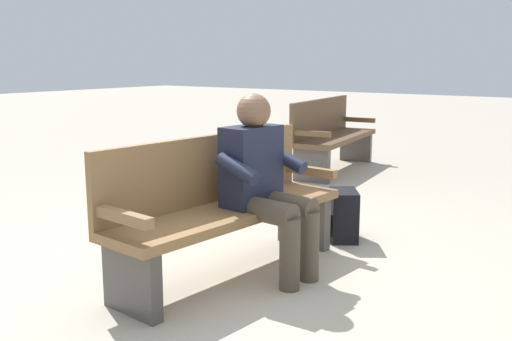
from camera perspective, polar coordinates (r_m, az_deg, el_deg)
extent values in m
plane|color=#B7AD99|center=(3.89, -2.44, -10.08)|extent=(40.00, 40.00, 0.00)
cube|color=olive|center=(3.76, -2.49, -4.10)|extent=(1.84, 0.65, 0.06)
cube|color=olive|center=(3.86, -4.85, 0.11)|extent=(1.80, 0.22, 0.45)
cube|color=olive|center=(4.37, 5.14, -0.01)|extent=(0.11, 0.48, 0.06)
cube|color=olive|center=(3.18, -13.08, -4.39)|extent=(0.11, 0.48, 0.06)
cube|color=#4C4742|center=(4.42, 4.68, -4.88)|extent=(0.12, 0.44, 0.39)
cube|color=#4C4742|center=(3.33, -12.09, -10.47)|extent=(0.12, 0.44, 0.39)
cube|color=#1E2338|center=(3.77, -0.46, 0.46)|extent=(0.42, 0.26, 0.52)
sphere|color=brown|center=(3.71, -0.23, 5.88)|extent=(0.22, 0.22, 0.22)
cylinder|color=#4C4233|center=(3.77, 2.96, -3.38)|extent=(0.19, 0.43, 0.15)
cylinder|color=#4C4233|center=(3.62, 1.01, -3.97)|extent=(0.19, 0.43, 0.15)
cylinder|color=#4C4233|center=(3.73, 5.23, -7.41)|extent=(0.13, 0.13, 0.45)
cylinder|color=#4C4233|center=(3.58, 3.35, -8.19)|extent=(0.13, 0.13, 0.45)
cylinder|color=#1E2338|center=(3.89, 2.98, 1.14)|extent=(0.12, 0.32, 0.18)
cylinder|color=#1E2338|center=(3.53, -1.80, 0.15)|extent=(0.12, 0.32, 0.18)
cube|color=black|center=(4.60, 8.58, -4.34)|extent=(0.38, 0.35, 0.39)
cube|color=black|center=(4.60, 7.08, -5.05)|extent=(0.21, 0.16, 0.18)
cube|color=brown|center=(7.38, 7.87, 3.20)|extent=(1.85, 0.71, 0.06)
cube|color=brown|center=(7.43, 6.36, 5.26)|extent=(1.79, 0.28, 0.45)
cube|color=brown|center=(8.16, 9.96, 4.93)|extent=(0.12, 0.48, 0.06)
cube|color=brown|center=(6.57, 5.35, 3.64)|extent=(0.12, 0.48, 0.06)
cube|color=#4C4742|center=(8.16, 9.76, 2.28)|extent=(0.14, 0.44, 0.39)
cube|color=#4C4742|center=(6.68, 5.46, 0.49)|extent=(0.14, 0.44, 0.39)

